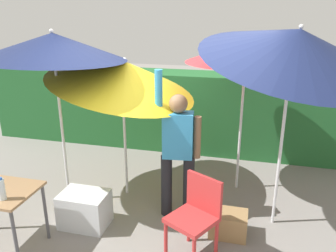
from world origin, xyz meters
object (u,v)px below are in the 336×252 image
at_px(umbrella_yellow, 124,74).
at_px(cooler_box, 85,209).
at_px(umbrella_rainbow, 53,46).
at_px(person_vendor, 178,148).
at_px(bottle_water, 2,189).
at_px(umbrella_navy, 296,46).
at_px(crate_cardboard, 228,224).
at_px(umbrella_orange, 246,52).
at_px(chair_plastic, 196,213).

relative_size(umbrella_yellow, cooler_box, 3.76).
bearing_deg(cooler_box, umbrella_rainbow, 135.86).
distance_m(person_vendor, bottle_water, 1.96).
bearing_deg(umbrella_navy, crate_cardboard, -143.34).
distance_m(umbrella_orange, umbrella_yellow, 1.63).
distance_m(umbrella_yellow, bottle_water, 1.99).
relative_size(umbrella_orange, bottle_water, 9.11).
bearing_deg(cooler_box, bottle_water, -121.42).
height_order(umbrella_orange, crate_cardboard, umbrella_orange).
xyz_separation_m(umbrella_rainbow, umbrella_orange, (2.25, 0.91, -0.10)).
bearing_deg(person_vendor, umbrella_orange, 52.44).
relative_size(umbrella_orange, umbrella_yellow, 1.02).
height_order(person_vendor, crate_cardboard, person_vendor).
relative_size(person_vendor, crate_cardboard, 4.34).
height_order(cooler_box, crate_cardboard, cooler_box).
bearing_deg(umbrella_orange, umbrella_navy, -54.98).
bearing_deg(umbrella_navy, umbrella_yellow, 173.06).
distance_m(umbrella_rainbow, person_vendor, 1.94).
bearing_deg(umbrella_navy, umbrella_orange, 125.02).
bearing_deg(chair_plastic, umbrella_navy, 43.77).
relative_size(umbrella_yellow, person_vendor, 1.14).
bearing_deg(cooler_box, crate_cardboard, 7.59).
height_order(umbrella_rainbow, umbrella_yellow, umbrella_rainbow).
xyz_separation_m(chair_plastic, crate_cardboard, (0.32, 0.42, -0.37)).
height_order(person_vendor, bottle_water, person_vendor).
distance_m(person_vendor, crate_cardboard, 1.07).
xyz_separation_m(umbrella_rainbow, umbrella_navy, (2.79, 0.15, 0.06)).
bearing_deg(bottle_water, cooler_box, 58.58).
height_order(umbrella_rainbow, umbrella_navy, umbrella_navy).
distance_m(umbrella_rainbow, cooler_box, 2.02).
xyz_separation_m(chair_plastic, bottle_water, (-1.86, -0.56, 0.33)).
bearing_deg(bottle_water, umbrella_rainbow, 92.16).
bearing_deg(umbrella_rainbow, umbrella_navy, 3.10).
bearing_deg(bottle_water, umbrella_yellow, 67.38).
height_order(umbrella_yellow, cooler_box, umbrella_yellow).
relative_size(umbrella_orange, cooler_box, 3.85).
relative_size(umbrella_navy, cooler_box, 4.76).
height_order(umbrella_navy, crate_cardboard, umbrella_navy).
bearing_deg(bottle_water, crate_cardboard, 24.30).
bearing_deg(umbrella_yellow, cooler_box, -104.18).
xyz_separation_m(cooler_box, crate_cardboard, (1.72, 0.23, -0.07)).
height_order(umbrella_yellow, bottle_water, umbrella_yellow).
bearing_deg(umbrella_rainbow, person_vendor, -0.07).
bearing_deg(umbrella_yellow, umbrella_rainbow, -151.40).
bearing_deg(umbrella_rainbow, chair_plastic, -19.80).
height_order(umbrella_rainbow, crate_cardboard, umbrella_rainbow).
relative_size(cooler_box, bottle_water, 2.37).
xyz_separation_m(umbrella_yellow, cooler_box, (-0.23, -0.89, -1.51)).
xyz_separation_m(umbrella_navy, cooler_box, (-2.28, -0.64, -1.95)).
xyz_separation_m(umbrella_yellow, umbrella_navy, (2.05, -0.25, 0.44)).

